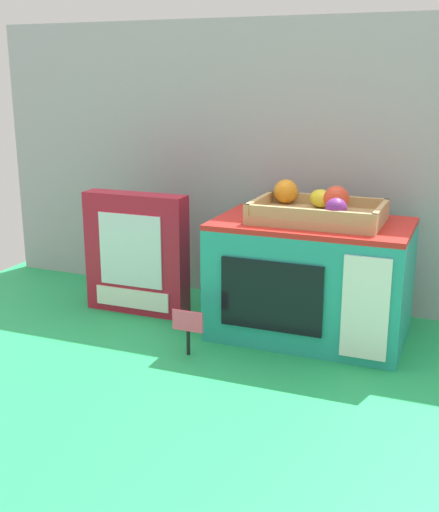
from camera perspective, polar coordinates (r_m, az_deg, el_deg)
name	(u,v)px	position (r m, az deg, el deg)	size (l,w,h in m)	color
ground_plane	(247,325)	(1.58, 2.44, -6.05)	(1.70, 1.70, 0.00)	#219E54
display_back_panel	(277,165)	(1.69, 5.08, 7.97)	(1.61, 0.03, 0.72)	#A0A3A8
toy_microwave	(310,279)	(1.49, 7.97, -2.02)	(0.43, 0.27, 0.27)	teal
food_groups_crate	(318,210)	(1.46, 8.59, 4.03)	(0.28, 0.20, 0.08)	tan
cookie_set_box	(136,254)	(1.63, -7.29, 0.19)	(0.27, 0.06, 0.30)	#B2192D
price_sign	(188,326)	(1.39, -2.80, -6.12)	(0.07, 0.01, 0.10)	black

